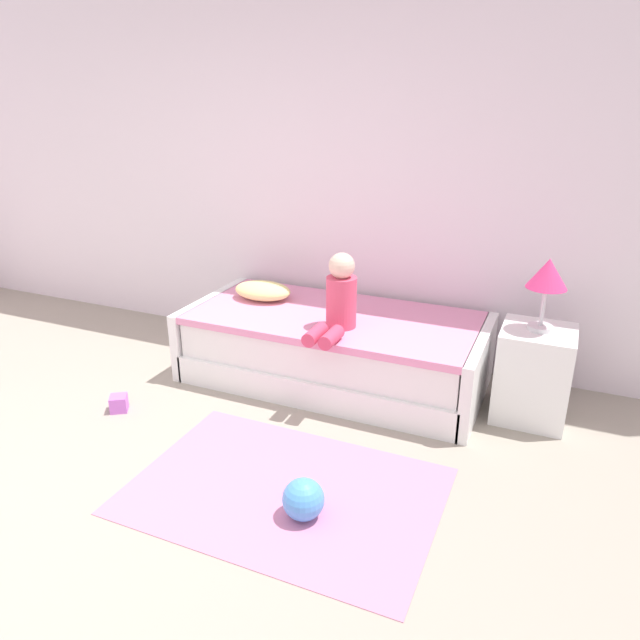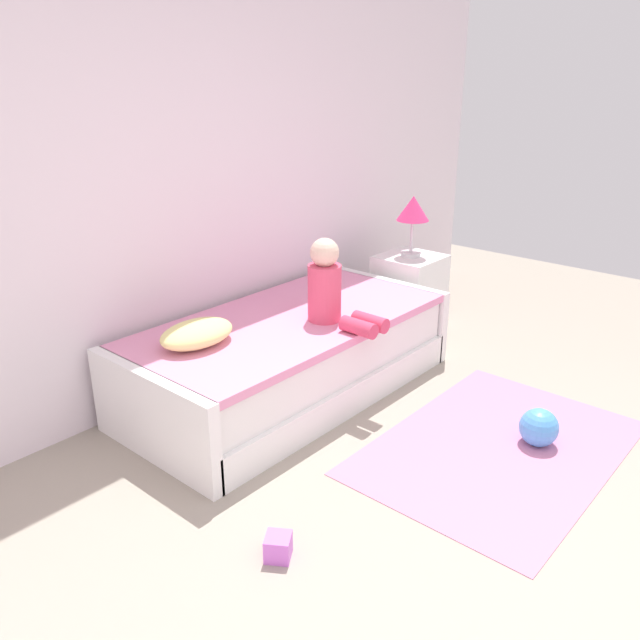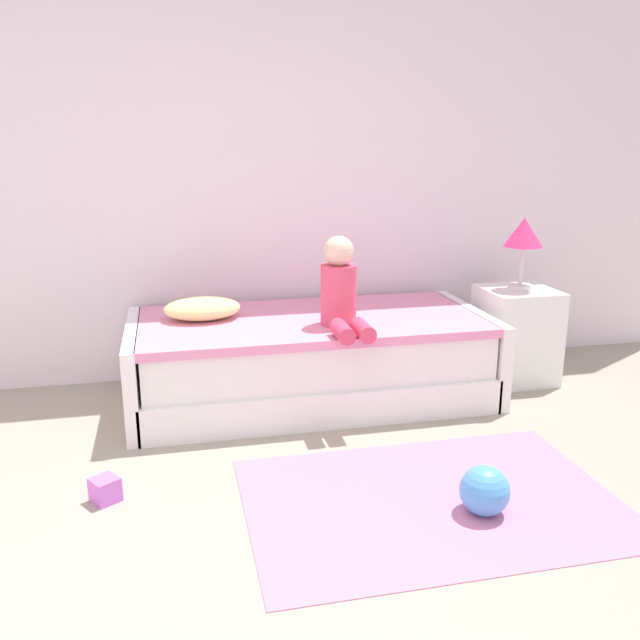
% 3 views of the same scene
% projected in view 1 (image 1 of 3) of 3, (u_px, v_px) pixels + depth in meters
% --- Properties ---
extents(ground_plane, '(9.20, 9.20, 0.00)m').
position_uv_depth(ground_plane, '(45.00, 526.00, 2.84)').
color(ground_plane, '#9E9384').
extents(wall_rear, '(7.20, 0.10, 2.90)m').
position_uv_depth(wall_rear, '(282.00, 162.00, 4.53)').
color(wall_rear, white).
rests_on(wall_rear, ground).
extents(bed, '(2.11, 1.00, 0.50)m').
position_uv_depth(bed, '(334.00, 348.00, 4.20)').
color(bed, white).
rests_on(bed, ground).
extents(nightstand, '(0.44, 0.44, 0.60)m').
position_uv_depth(nightstand, '(533.00, 374.00, 3.69)').
color(nightstand, white).
rests_on(nightstand, ground).
extents(table_lamp, '(0.24, 0.24, 0.45)m').
position_uv_depth(table_lamp, '(548.00, 277.00, 3.46)').
color(table_lamp, silver).
rests_on(table_lamp, nightstand).
extents(child_figure, '(0.20, 0.51, 0.50)m').
position_uv_depth(child_figure, '(339.00, 299.00, 3.79)').
color(child_figure, '#E04C6B').
rests_on(child_figure, bed).
extents(pillow, '(0.44, 0.30, 0.13)m').
position_uv_depth(pillow, '(263.00, 291.00, 4.40)').
color(pillow, '#F2E58C').
rests_on(pillow, bed).
extents(toy_ball, '(0.21, 0.21, 0.21)m').
position_uv_depth(toy_ball, '(303.00, 499.00, 2.86)').
color(toy_ball, '#4C99E5').
rests_on(toy_ball, ground).
extents(area_rug, '(1.60, 1.10, 0.01)m').
position_uv_depth(area_rug, '(285.00, 490.00, 3.08)').
color(area_rug, pink).
rests_on(area_rug, ground).
extents(toy_block, '(0.15, 0.15, 0.11)m').
position_uv_depth(toy_block, '(119.00, 403.00, 3.84)').
color(toy_block, '#CC66D8').
rests_on(toy_block, ground).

